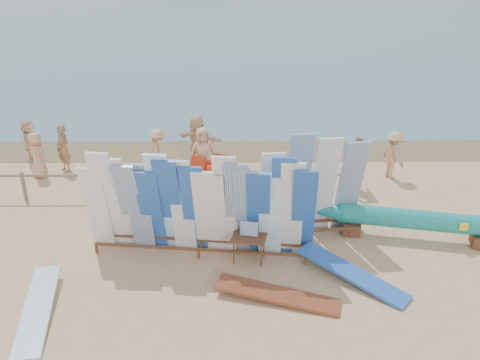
{
  "coord_description": "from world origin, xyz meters",
  "views": [
    {
      "loc": [
        2.36,
        -10.73,
        6.93
      ],
      "look_at": [
        2.45,
        2.01,
        1.09
      ],
      "focal_mm": 38.0,
      "sensor_mm": 36.0,
      "label": 1
    }
  ],
  "objects_px": {
    "flat_board_c": "(277,299)",
    "beachgoer_0": "(37,155)",
    "flat_board_a": "(39,314)",
    "beachgoer_1": "(63,148)",
    "side_surfboard_rack": "(311,189)",
    "beach_chair_right": "(215,180)",
    "beachgoer_3": "(158,152)",
    "beachgoer_6": "(203,154)",
    "beachgoer_10": "(357,164)",
    "flat_board_d": "(351,281)",
    "main_surfboard_rack": "(199,209)",
    "vendor_table": "(249,248)",
    "beach_chair_left": "(195,178)",
    "stroller": "(217,174)",
    "beachgoer_11": "(30,140)",
    "beachgoer_extra_0": "(393,155)",
    "outrigger_canoe": "(417,221)",
    "beachgoer_5": "(197,140)"
  },
  "relations": [
    {
      "from": "main_surfboard_rack",
      "to": "beachgoer_1",
      "type": "distance_m",
      "value": 7.17
    },
    {
      "from": "beach_chair_left",
      "to": "stroller",
      "type": "height_order",
      "value": "stroller"
    },
    {
      "from": "flat_board_d",
      "to": "beach_chair_right",
      "type": "height_order",
      "value": "beach_chair_right"
    },
    {
      "from": "flat_board_c",
      "to": "beachgoer_0",
      "type": "height_order",
      "value": "beachgoer_0"
    },
    {
      "from": "beach_chair_left",
      "to": "beachgoer_0",
      "type": "height_order",
      "value": "beachgoer_0"
    },
    {
      "from": "side_surfboard_rack",
      "to": "beachgoer_0",
      "type": "distance_m",
      "value": 9.3
    },
    {
      "from": "flat_board_c",
      "to": "beachgoer_extra_0",
      "type": "distance_m",
      "value": 7.71
    },
    {
      "from": "main_surfboard_rack",
      "to": "vendor_table",
      "type": "distance_m",
      "value": 1.52
    },
    {
      "from": "beachgoer_0",
      "to": "beachgoer_3",
      "type": "bearing_deg",
      "value": -116.96
    },
    {
      "from": "beachgoer_11",
      "to": "beachgoer_0",
      "type": "height_order",
      "value": "beachgoer_0"
    },
    {
      "from": "beachgoer_1",
      "to": "beachgoer_6",
      "type": "bearing_deg",
      "value": 32.27
    },
    {
      "from": "side_surfboard_rack",
      "to": "vendor_table",
      "type": "relative_size",
      "value": 2.77
    },
    {
      "from": "vendor_table",
      "to": "flat_board_c",
      "type": "relative_size",
      "value": 0.4
    },
    {
      "from": "main_surfboard_rack",
      "to": "outrigger_canoe",
      "type": "distance_m",
      "value": 5.62
    },
    {
      "from": "flat_board_a",
      "to": "flat_board_c",
      "type": "xyz_separation_m",
      "value": [
        5.0,
        0.47,
        0.0
      ]
    },
    {
      "from": "beachgoer_3",
      "to": "outrigger_canoe",
      "type": "bearing_deg",
      "value": -132.32
    },
    {
      "from": "beachgoer_6",
      "to": "beach_chair_left",
      "type": "bearing_deg",
      "value": -132.31
    },
    {
      "from": "side_surfboard_rack",
      "to": "beachgoer_1",
      "type": "height_order",
      "value": "side_surfboard_rack"
    },
    {
      "from": "outrigger_canoe",
      "to": "side_surfboard_rack",
      "type": "bearing_deg",
      "value": -172.92
    },
    {
      "from": "beachgoer_11",
      "to": "beachgoer_6",
      "type": "bearing_deg",
      "value": -126.39
    },
    {
      "from": "flat_board_a",
      "to": "beachgoer_1",
      "type": "distance_m",
      "value": 7.72
    },
    {
      "from": "vendor_table",
      "to": "beachgoer_10",
      "type": "distance_m",
      "value": 5.27
    },
    {
      "from": "main_surfboard_rack",
      "to": "beachgoer_6",
      "type": "xyz_separation_m",
      "value": [
        -0.2,
        4.54,
        -0.38
      ]
    },
    {
      "from": "main_surfboard_rack",
      "to": "flat_board_a",
      "type": "relative_size",
      "value": 2.07
    },
    {
      "from": "flat_board_a",
      "to": "beachgoer_extra_0",
      "type": "xyz_separation_m",
      "value": [
        9.23,
        6.87,
        0.79
      ]
    },
    {
      "from": "flat_board_d",
      "to": "beachgoer_1",
      "type": "relative_size",
      "value": 1.65
    },
    {
      "from": "beach_chair_right",
      "to": "beachgoer_3",
      "type": "height_order",
      "value": "beachgoer_3"
    },
    {
      "from": "main_surfboard_rack",
      "to": "beach_chair_right",
      "type": "xyz_separation_m",
      "value": [
        0.22,
        3.89,
        -1.01
      ]
    },
    {
      "from": "beach_chair_right",
      "to": "beachgoer_3",
      "type": "distance_m",
      "value": 2.22
    },
    {
      "from": "beach_chair_right",
      "to": "beachgoer_11",
      "type": "bearing_deg",
      "value": 150.46
    },
    {
      "from": "stroller",
      "to": "beachgoer_extra_0",
      "type": "xyz_separation_m",
      "value": [
        5.74,
        0.53,
        0.41
      ]
    },
    {
      "from": "beachgoer_11",
      "to": "beach_chair_left",
      "type": "bearing_deg",
      "value": -131.93
    },
    {
      "from": "beachgoer_6",
      "to": "beachgoer_3",
      "type": "bearing_deg",
      "value": 148.04
    },
    {
      "from": "side_surfboard_rack",
      "to": "beachgoer_5",
      "type": "distance_m",
      "value": 5.84
    },
    {
      "from": "side_surfboard_rack",
      "to": "outrigger_canoe",
      "type": "relative_size",
      "value": 0.51
    },
    {
      "from": "flat_board_c",
      "to": "beachgoer_6",
      "type": "relative_size",
      "value": 1.54
    },
    {
      "from": "flat_board_a",
      "to": "beachgoer_3",
      "type": "xyz_separation_m",
      "value": [
        1.54,
        7.18,
        0.8
      ]
    },
    {
      "from": "stroller",
      "to": "beachgoer_11",
      "type": "relative_size",
      "value": 0.63
    },
    {
      "from": "flat_board_a",
      "to": "flat_board_c",
      "type": "height_order",
      "value": "flat_board_a"
    },
    {
      "from": "flat_board_c",
      "to": "beachgoer_10",
      "type": "relative_size",
      "value": 1.56
    },
    {
      "from": "beachgoer_10",
      "to": "beachgoer_3",
      "type": "distance_m",
      "value": 6.43
    },
    {
      "from": "beachgoer_5",
      "to": "beachgoer_10",
      "type": "height_order",
      "value": "beachgoer_5"
    },
    {
      "from": "beachgoer_5",
      "to": "beachgoer_6",
      "type": "xyz_separation_m",
      "value": [
        0.26,
        -1.18,
        -0.03
      ]
    },
    {
      "from": "main_surfboard_rack",
      "to": "beachgoer_3",
      "type": "bearing_deg",
      "value": 115.35
    },
    {
      "from": "beach_chair_right",
      "to": "beachgoer_6",
      "type": "relative_size",
      "value": 0.47
    },
    {
      "from": "beachgoer_extra_0",
      "to": "side_surfboard_rack",
      "type": "bearing_deg",
      "value": 118.7
    },
    {
      "from": "outrigger_canoe",
      "to": "beachgoer_1",
      "type": "distance_m",
      "value": 11.41
    },
    {
      "from": "flat_board_a",
      "to": "beachgoer_0",
      "type": "height_order",
      "value": "beachgoer_0"
    },
    {
      "from": "main_surfboard_rack",
      "to": "flat_board_d",
      "type": "xyz_separation_m",
      "value": [
        3.51,
        -1.18,
        -1.25
      ]
    },
    {
      "from": "main_surfboard_rack",
      "to": "stroller",
      "type": "distance_m",
      "value": 4.14
    }
  ]
}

